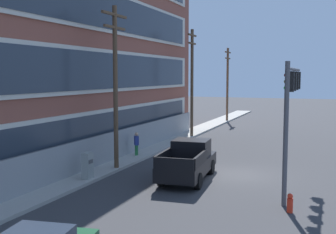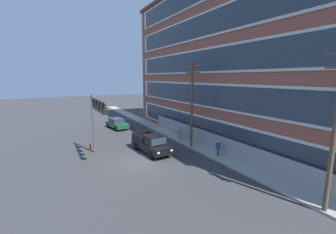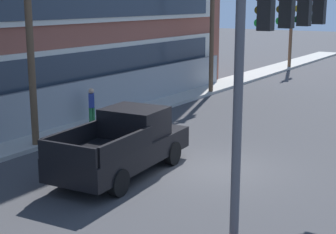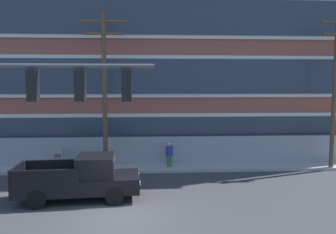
# 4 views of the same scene
# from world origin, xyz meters

# --- Properties ---
(ground_plane) EXTENTS (160.00, 160.00, 0.00)m
(ground_plane) POSITION_xyz_m (0.00, 0.00, 0.00)
(ground_plane) COLOR #38383A
(sidewalk_building_side) EXTENTS (80.00, 2.07, 0.16)m
(sidewalk_building_side) POSITION_xyz_m (0.00, 7.48, 0.08)
(sidewalk_building_side) COLOR #9E9B93
(sidewalk_building_side) RESTS_ON ground
(brick_mill_building) EXTENTS (37.06, 10.06, 18.85)m
(brick_mill_building) POSITION_xyz_m (-1.49, 13.25, 9.44)
(brick_mill_building) COLOR brown
(brick_mill_building) RESTS_ON ground
(chain_link_fence) EXTENTS (27.88, 0.06, 1.95)m
(chain_link_fence) POSITION_xyz_m (1.60, 8.00, 0.99)
(chain_link_fence) COLOR gray
(chain_link_fence) RESTS_ON ground
(traffic_signal_mast) EXTENTS (6.18, 0.43, 6.03)m
(traffic_signal_mast) POSITION_xyz_m (-2.66, -2.96, 4.52)
(traffic_signal_mast) COLOR #4C4C51
(traffic_signal_mast) RESTS_ON ground
(pickup_truck_black) EXTENTS (5.58, 2.43, 2.01)m
(pickup_truck_black) POSITION_xyz_m (-1.95, 2.22, 0.95)
(pickup_truck_black) COLOR black
(pickup_truck_black) RESTS_ON ground
(utility_pole_near_corner) EXTENTS (2.72, 0.26, 9.30)m
(utility_pole_near_corner) POSITION_xyz_m (-1.47, 6.74, 5.17)
(utility_pole_near_corner) COLOR brown
(utility_pole_near_corner) RESTS_ON ground
(utility_pole_midblock) EXTENTS (2.02, 0.26, 9.37)m
(utility_pole_midblock) POSITION_xyz_m (12.22, 6.66, 5.08)
(utility_pole_midblock) COLOR brown
(utility_pole_midblock) RESTS_ON ground
(electrical_cabinet) EXTENTS (0.56, 0.42, 1.51)m
(electrical_cabinet) POSITION_xyz_m (-4.28, 6.91, 0.76)
(electrical_cabinet) COLOR #939993
(electrical_cabinet) RESTS_ON ground
(pedestrian_near_cabinet) EXTENTS (0.46, 0.44, 1.69)m
(pedestrian_near_cabinet) POSITION_xyz_m (2.32, 7.27, 0.97)
(pedestrian_near_cabinet) COLOR #236B38
(pedestrian_near_cabinet) RESTS_ON ground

